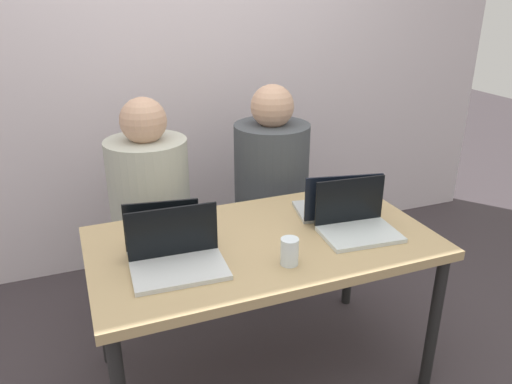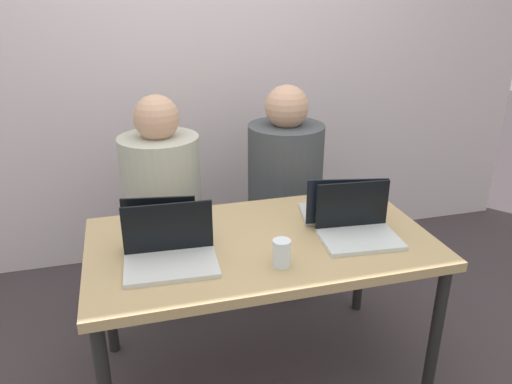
% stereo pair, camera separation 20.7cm
% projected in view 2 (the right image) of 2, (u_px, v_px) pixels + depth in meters
% --- Properties ---
extents(ground_plane, '(12.00, 12.00, 0.00)m').
position_uv_depth(ground_plane, '(260.00, 372.00, 2.34)').
color(ground_plane, '#3B3337').
extents(back_wall, '(4.50, 0.10, 2.64)m').
position_uv_depth(back_wall, '(202.00, 50.00, 3.01)').
color(back_wall, silver).
rests_on(back_wall, ground).
extents(desk, '(1.41, 0.78, 0.70)m').
position_uv_depth(desk, '(261.00, 253.00, 2.10)').
color(desk, tan).
rests_on(desk, ground).
extents(person_on_left, '(0.49, 0.49, 1.18)m').
position_uv_depth(person_on_left, '(164.00, 216.00, 2.69)').
color(person_on_left, '#B2B4A4').
rests_on(person_on_left, ground).
extents(person_on_right, '(0.50, 0.50, 1.20)m').
position_uv_depth(person_on_right, '(285.00, 202.00, 2.85)').
color(person_on_right, '#43484D').
rests_on(person_on_right, ground).
extents(laptop_back_left, '(0.32, 0.27, 0.22)m').
position_uv_depth(laptop_back_left, '(162.00, 228.00, 2.06)').
color(laptop_back_left, silver).
rests_on(laptop_back_left, desk).
extents(laptop_back_right, '(0.39, 0.29, 0.22)m').
position_uv_depth(laptop_back_right, '(342.00, 209.00, 2.23)').
color(laptop_back_right, '#B3B7B8').
rests_on(laptop_back_right, desk).
extents(laptop_front_left, '(0.36, 0.26, 0.21)m').
position_uv_depth(laptop_front_left, '(170.00, 252.00, 1.87)').
color(laptop_front_left, silver).
rests_on(laptop_front_left, desk).
extents(laptop_front_right, '(0.33, 0.27, 0.22)m').
position_uv_depth(laptop_front_right, '(357.00, 227.00, 2.07)').
color(laptop_front_right, silver).
rests_on(laptop_front_right, desk).
extents(water_glass_center, '(0.07, 0.07, 0.11)m').
position_uv_depth(water_glass_center, '(282.00, 255.00, 1.86)').
color(water_glass_center, silver).
rests_on(water_glass_center, desk).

